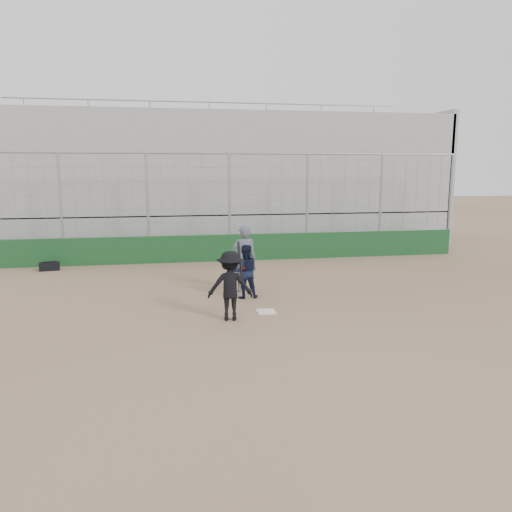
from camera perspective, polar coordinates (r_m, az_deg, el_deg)
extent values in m
plane|color=brown|center=(12.29, 1.16, -6.42)|extent=(90.00, 90.00, 0.00)
cube|color=white|center=(12.29, 1.16, -6.36)|extent=(0.44, 0.44, 0.02)
cube|color=#123B1A|center=(18.94, -2.98, 0.98)|extent=(18.00, 0.25, 1.00)
cylinder|color=gray|center=(18.76, -3.02, 5.51)|extent=(0.10, 0.10, 4.00)
cylinder|color=gray|center=(21.78, 21.29, 5.48)|extent=(0.10, 0.10, 4.00)
cylinder|color=gray|center=(18.70, -3.08, 11.63)|extent=(18.00, 0.07, 0.07)
cube|color=gray|center=(23.77, -4.49, 3.55)|extent=(20.00, 6.70, 1.60)
cube|color=gray|center=(23.62, -4.59, 10.56)|extent=(20.00, 6.70, 4.20)
cube|color=gray|center=(26.54, 17.71, 8.34)|extent=(0.25, 6.70, 6.10)
cylinder|color=gray|center=(26.96, -5.37, 17.09)|extent=(20.00, 0.06, 0.06)
imported|color=black|center=(11.51, -2.98, -3.42)|extent=(1.10, 0.72, 1.61)
cylinder|color=black|center=(11.57, -1.87, -0.22)|extent=(0.07, 0.57, 0.71)
imported|color=black|center=(13.45, -1.25, -2.86)|extent=(0.71, 0.56, 0.96)
sphere|color=maroon|center=(13.37, -1.26, -1.22)|extent=(0.28, 0.28, 0.28)
imported|color=#4D5461|center=(14.08, -1.35, -0.70)|extent=(0.72, 0.49, 1.71)
cube|color=black|center=(18.54, -22.54, -1.10)|extent=(0.70, 0.40, 0.28)
cylinder|color=black|center=(18.51, -22.57, -0.61)|extent=(0.43, 0.12, 0.04)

